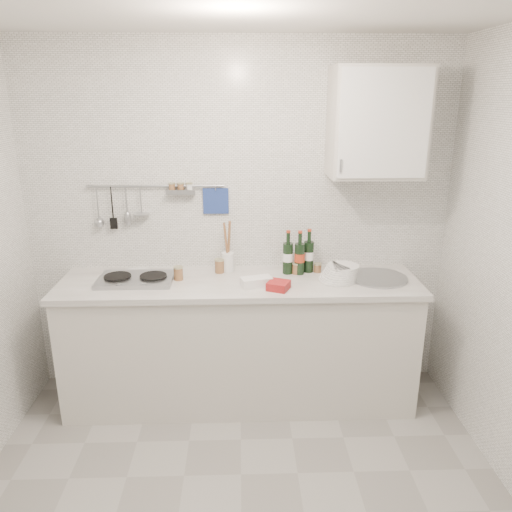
{
  "coord_description": "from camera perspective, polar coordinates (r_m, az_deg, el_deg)",
  "views": [
    {
      "loc": [
        0.01,
        -2.08,
        2.12
      ],
      "look_at": [
        0.11,
        0.9,
        1.16
      ],
      "focal_mm": 35.0,
      "sensor_mm": 36.0,
      "label": 1
    }
  ],
  "objects": [
    {
      "name": "jar_b",
      "position": [
        3.57,
        7.05,
        -1.32
      ],
      "size": [
        0.06,
        0.06,
        0.07
      ],
      "rotation": [
        0.0,
        0.0,
        0.07
      ],
      "color": "brown",
      "rests_on": "counter"
    },
    {
      "name": "utensil_crock",
      "position": [
        3.55,
        -3.24,
        -0.35
      ],
      "size": [
        0.09,
        0.09,
        0.37
      ],
      "rotation": [
        0.0,
        0.0,
        0.34
      ],
      "color": "white",
      "rests_on": "counter"
    },
    {
      "name": "jar_d",
      "position": [
        3.43,
        -8.87,
        -1.95
      ],
      "size": [
        0.07,
        0.07,
        0.09
      ],
      "rotation": [
        0.0,
        0.0,
        0.1
      ],
      "color": "brown",
      "rests_on": "counter"
    },
    {
      "name": "wine_bottles",
      "position": [
        3.5,
        4.92,
        0.47
      ],
      "size": [
        0.22,
        0.12,
        0.31
      ],
      "rotation": [
        0.0,
        0.0,
        0.2
      ],
      "color": "black",
      "rests_on": "counter"
    },
    {
      "name": "strawberry_punnet",
      "position": [
        3.23,
        2.58,
        -3.39
      ],
      "size": [
        0.17,
        0.17,
        0.05
      ],
      "primitive_type": "cube",
      "rotation": [
        0.0,
        0.0,
        -0.42
      ],
      "color": "#B21327",
      "rests_on": "counter"
    },
    {
      "name": "back_wall",
      "position": [
        3.58,
        -1.98,
        3.87
      ],
      "size": [
        3.0,
        0.02,
        2.5
      ],
      "primitive_type": "cube",
      "color": "silver",
      "rests_on": "floor"
    },
    {
      "name": "jar_a",
      "position": [
        3.53,
        -4.2,
        -1.12
      ],
      "size": [
        0.07,
        0.07,
        0.1
      ],
      "rotation": [
        0.0,
        0.0,
        -0.38
      ],
      "color": "brown",
      "rests_on": "counter"
    },
    {
      "name": "plate_stack_hob",
      "position": [
        3.53,
        -13.7,
        -2.24
      ],
      "size": [
        0.29,
        0.28,
        0.02
      ],
      "rotation": [
        0.0,
        0.0,
        -0.3
      ],
      "color": "#4F6FB4",
      "rests_on": "counter"
    },
    {
      "name": "wall_cabinet",
      "position": [
        3.42,
        13.68,
        14.59
      ],
      "size": [
        0.6,
        0.38,
        0.7
      ],
      "color": "beige",
      "rests_on": "back_wall"
    },
    {
      "name": "butter_dish",
      "position": [
        3.28,
        0.04,
        -2.96
      ],
      "size": [
        0.22,
        0.15,
        0.06
      ],
      "primitive_type": "cube",
      "rotation": [
        0.0,
        0.0,
        0.29
      ],
      "color": "white",
      "rests_on": "counter"
    },
    {
      "name": "plate_stack_sink",
      "position": [
        3.43,
        9.58,
        -1.93
      ],
      "size": [
        0.27,
        0.26,
        0.11
      ],
      "rotation": [
        0.0,
        0.0,
        0.23
      ],
      "color": "white",
      "rests_on": "counter"
    },
    {
      "name": "jar_c",
      "position": [
        3.51,
        4.63,
        -1.39
      ],
      "size": [
        0.06,
        0.06,
        0.08
      ],
      "rotation": [
        0.0,
        0.0,
        0.06
      ],
      "color": "brown",
      "rests_on": "counter"
    },
    {
      "name": "counter",
      "position": [
        3.6,
        -1.73,
        -10.04
      ],
      "size": [
        2.44,
        0.64,
        0.96
      ],
      "color": "beige",
      "rests_on": "floor"
    },
    {
      "name": "wall_rail",
      "position": [
        3.56,
        -11.69,
        6.32
      ],
      "size": [
        0.98,
        0.09,
        0.34
      ],
      "color": "#93969B",
      "rests_on": "back_wall"
    }
  ]
}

